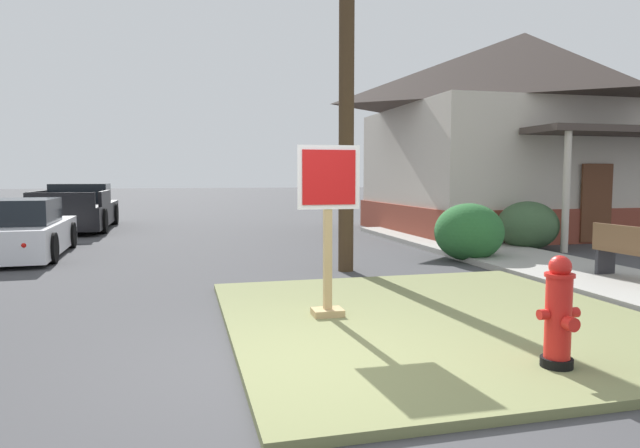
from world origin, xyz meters
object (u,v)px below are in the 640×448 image
object	(u,v)px
parked_sedan_white	(18,232)
pickup_truck_black	(78,210)
manhole_cover	(279,291)
stop_sign	(328,234)
fire_hydrant	(559,314)

from	to	relation	value
parked_sedan_white	pickup_truck_black	world-z (taller)	pickup_truck_black
manhole_cover	pickup_truck_black	world-z (taller)	pickup_truck_black
stop_sign	fire_hydrant	bearing A→B (deg)	-55.95
manhole_cover	parked_sedan_white	bearing A→B (deg)	134.28
stop_sign	pickup_truck_black	distance (m)	14.17
manhole_cover	parked_sedan_white	xyz separation A→B (m)	(-4.81, 4.94, 0.53)
stop_sign	manhole_cover	size ratio (longest dim) A/B	2.86
fire_hydrant	manhole_cover	xyz separation A→B (m)	(-1.74, 4.05, -0.53)
fire_hydrant	stop_sign	bearing A→B (deg)	124.05
fire_hydrant	stop_sign	world-z (taller)	stop_sign
fire_hydrant	pickup_truck_black	bearing A→B (deg)	112.60
fire_hydrant	pickup_truck_black	world-z (taller)	pickup_truck_black
fire_hydrant	pickup_truck_black	size ratio (longest dim) A/B	0.17
stop_sign	pickup_truck_black	bearing A→B (deg)	110.49
parked_sedan_white	pickup_truck_black	size ratio (longest dim) A/B	0.75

